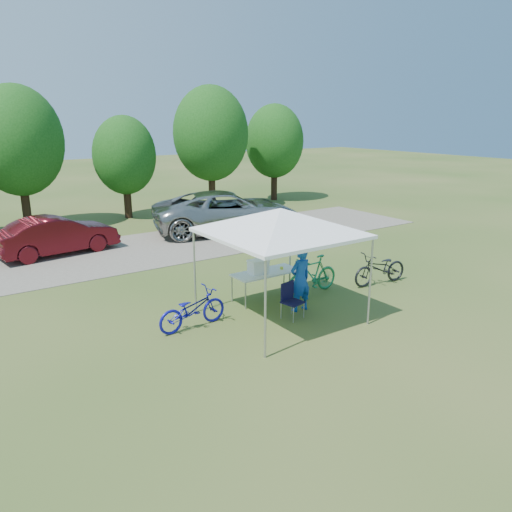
# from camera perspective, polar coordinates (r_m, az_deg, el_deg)

# --- Properties ---
(ground) EXTENTS (100.00, 100.00, 0.00)m
(ground) POSITION_cam_1_polar(r_m,az_deg,el_deg) (12.34, 2.67, -7.07)
(ground) COLOR #2D5119
(ground) RESTS_ON ground
(gravel_strip) EXTENTS (24.00, 5.00, 0.02)m
(gravel_strip) POSITION_cam_1_polar(r_m,az_deg,el_deg) (19.00, -12.05, 0.84)
(gravel_strip) COLOR gray
(gravel_strip) RESTS_ON ground
(canopy) EXTENTS (4.53, 4.53, 3.00)m
(canopy) POSITION_cam_1_polar(r_m,az_deg,el_deg) (11.58, 2.83, 5.12)
(canopy) COLOR #A5A5AA
(canopy) RESTS_ON ground
(treeline) EXTENTS (24.89, 4.28, 6.30)m
(treeline) POSITION_cam_1_polar(r_m,az_deg,el_deg) (24.05, -18.94, 11.95)
(treeline) COLOR #382314
(treeline) RESTS_ON ground
(folding_table) EXTENTS (1.84, 0.77, 0.76)m
(folding_table) POSITION_cam_1_polar(r_m,az_deg,el_deg) (13.35, 1.13, -2.00)
(folding_table) COLOR white
(folding_table) RESTS_ON ground
(folding_chair) EXTENTS (0.52, 0.54, 0.87)m
(folding_chair) POSITION_cam_1_polar(r_m,az_deg,el_deg) (12.23, 3.91, -4.72)
(folding_chair) COLOR black
(folding_chair) RESTS_ON ground
(cooler) EXTENTS (0.52, 0.35, 0.37)m
(cooler) POSITION_cam_1_polar(r_m,az_deg,el_deg) (13.15, 0.26, -1.22)
(cooler) COLOR white
(cooler) RESTS_ON folding_table
(ice_cream_cup) EXTENTS (0.09, 0.09, 0.07)m
(ice_cream_cup) POSITION_cam_1_polar(r_m,az_deg,el_deg) (13.57, 2.94, -1.38)
(ice_cream_cup) COLOR #CDE135
(ice_cream_cup) RESTS_ON folding_table
(cyclist) EXTENTS (0.61, 0.41, 1.67)m
(cyclist) POSITION_cam_1_polar(r_m,az_deg,el_deg) (12.56, 5.08, -2.65)
(cyclist) COLOR #1444A5
(cyclist) RESTS_ON ground
(bike_blue) EXTENTS (1.80, 0.75, 0.92)m
(bike_blue) POSITION_cam_1_polar(r_m,az_deg,el_deg) (11.71, -7.29, -6.05)
(bike_blue) COLOR #13119D
(bike_blue) RESTS_ON ground
(bike_green) EXTENTS (1.80, 0.58, 1.07)m
(bike_green) POSITION_cam_1_polar(r_m,az_deg,el_deg) (13.89, 6.48, -2.18)
(bike_green) COLOR #1B7948
(bike_green) RESTS_ON ground
(bike_dark) EXTENTS (1.90, 0.84, 0.97)m
(bike_dark) POSITION_cam_1_polar(r_m,az_deg,el_deg) (15.01, 14.04, -1.38)
(bike_dark) COLOR black
(bike_dark) RESTS_ON ground
(minivan) EXTENTS (6.78, 4.58, 1.73)m
(minivan) POSITION_cam_1_polar(r_m,az_deg,el_deg) (21.12, -3.29, 5.09)
(minivan) COLOR #A0A19C
(minivan) RESTS_ON gravel_strip
(sedan) EXTENTS (4.29, 1.97, 1.36)m
(sedan) POSITION_cam_1_polar(r_m,az_deg,el_deg) (19.03, -21.78, 2.22)
(sedan) COLOR #4C0C12
(sedan) RESTS_ON gravel_strip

